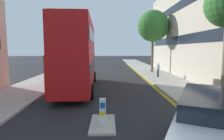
{
  "coord_description": "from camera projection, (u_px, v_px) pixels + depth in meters",
  "views": [
    {
      "loc": [
        0.3,
        -3.33,
        3.38
      ],
      "look_at": [
        0.5,
        11.0,
        1.8
      ],
      "focal_mm": 30.52,
      "sensor_mm": 36.0,
      "label": 1
    }
  ],
  "objects": [
    {
      "name": "traffic_island",
      "position": [
        103.0,
        124.0,
        8.5
      ],
      "size": [
        1.1,
        2.2,
        0.1
      ],
      "primitive_type": "cube",
      "color": "#ADA89E",
      "rests_on": "ground"
    },
    {
      "name": "sidewalk_left",
      "position": [
        43.0,
        82.0,
        19.48
      ],
      "size": [
        4.0,
        80.0,
        0.14
      ],
      "primitive_type": "cube",
      "color": "#ADA89E",
      "rests_on": "ground"
    },
    {
      "name": "double_decker_bus_away",
      "position": [
        78.0,
        53.0,
        15.79
      ],
      "size": [
        3.17,
        10.91,
        5.64
      ],
      "color": "red",
      "rests_on": "ground"
    },
    {
      "name": "kerb_line_inner",
      "position": [
        152.0,
        86.0,
        17.65
      ],
      "size": [
        0.1,
        56.0,
        0.01
      ],
      "primitive_type": "cube",
      "color": "yellow",
      "rests_on": "ground"
    },
    {
      "name": "taxi_minivan",
      "position": [
        213.0,
        133.0,
        5.25
      ],
      "size": [
        3.79,
        5.14,
        2.12
      ],
      "color": "silver",
      "rests_on": "ground"
    },
    {
      "name": "keep_left_bollard",
      "position": [
        103.0,
        112.0,
        8.44
      ],
      "size": [
        0.36,
        0.28,
        1.11
      ],
      "color": "silver",
      "rests_on": "traffic_island"
    },
    {
      "name": "townhouse_terrace_right",
      "position": [
        223.0,
        28.0,
        22.01
      ],
      "size": [
        10.08,
        28.0,
        11.69
      ],
      "color": "#B2A893",
      "rests_on": "ground"
    },
    {
      "name": "pedestrian_far",
      "position": [
        158.0,
        70.0,
        22.13
      ],
      "size": [
        0.34,
        0.22,
        1.62
      ],
      "color": "#2D2D38",
      "rests_on": "sidewalk_right"
    },
    {
      "name": "kerb_line_outer",
      "position": [
        153.0,
        86.0,
        17.65
      ],
      "size": [
        0.1,
        56.0,
        0.01
      ],
      "primitive_type": "cube",
      "color": "yellow",
      "rests_on": "ground"
    },
    {
      "name": "street_tree_mid",
      "position": [
        153.0,
        26.0,
        26.32
      ],
      "size": [
        4.31,
        4.31,
        8.57
      ],
      "color": "#6B6047",
      "rests_on": "sidewalk_right"
    },
    {
      "name": "sidewalk_right",
      "position": [
        169.0,
        81.0,
        19.66
      ],
      "size": [
        4.0,
        80.0,
        0.14
      ],
      "primitive_type": "cube",
      "color": "#ADA89E",
      "rests_on": "ground"
    }
  ]
}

